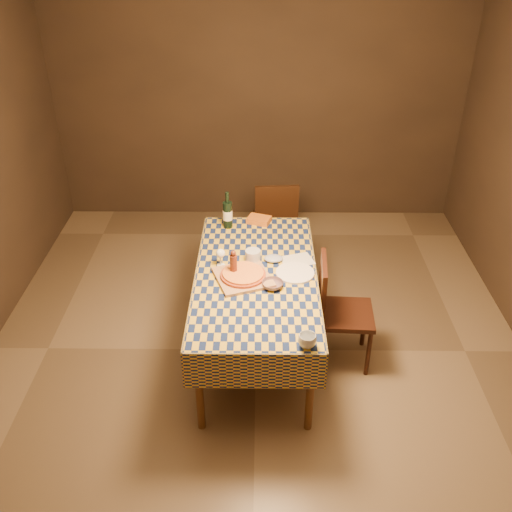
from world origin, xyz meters
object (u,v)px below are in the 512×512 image
pizza (243,274)px  white_plate (295,273)px  bowl (273,285)px  chair_right (336,307)px  chair_far (275,218)px  dining_table (256,282)px  wine_bottle (228,214)px  cutting_board (243,277)px

pizza → white_plate: 0.40m
bowl → chair_right: 0.58m
white_plate → chair_far: chair_far is taller
dining_table → white_plate: bearing=0.1°
white_plate → chair_far: (-0.12, 1.37, -0.26)m
pizza → chair_far: 1.49m
bowl → chair_right: bearing=11.2°
bowl → chair_right: (0.50, 0.10, -0.27)m
dining_table → white_plate: 0.31m
wine_bottle → cutting_board: bearing=-79.0°
bowl → cutting_board: bearing=152.6°
pizza → wine_bottle: 0.83m
pizza → chair_right: bearing=-1.3°
dining_table → chair_far: (0.18, 1.37, -0.17)m
white_plate → chair_far: size_ratio=0.32×
cutting_board → bowl: (0.22, -0.12, 0.01)m
wine_bottle → white_plate: size_ratio=1.12×
chair_right → bowl: bearing=-168.8°
cutting_board → bowl: 0.25m
wine_bottle → chair_right: size_ratio=0.36×
chair_far → chair_right: (0.45, -1.45, 0.00)m
cutting_board → dining_table: bearing=35.4°
bowl → chair_far: chair_far is taller
dining_table → pizza: size_ratio=4.81×
pizza → chair_right: (0.72, -0.02, -0.29)m
pizza → wine_bottle: bearing=101.0°
dining_table → chair_far: chair_far is taller
pizza → wine_bottle: size_ratio=1.14×
cutting_board → white_plate: bearing=9.9°
pizza → chair_right: size_ratio=0.41×
wine_bottle → pizza: bearing=-79.0°
pizza → chair_far: (0.28, 1.43, -0.29)m
chair_far → chair_right: same height
white_plate → chair_right: bearing=-14.7°
dining_table → chair_far: 1.39m
cutting_board → chair_far: 1.48m
chair_right → dining_table: bearing=172.3°
chair_far → dining_table: bearing=-97.5°
pizza → bowl: bearing=-27.4°
white_plate → dining_table: bearing=-179.9°
white_plate → pizza: bearing=-170.1°
cutting_board → wine_bottle: size_ratio=1.17×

